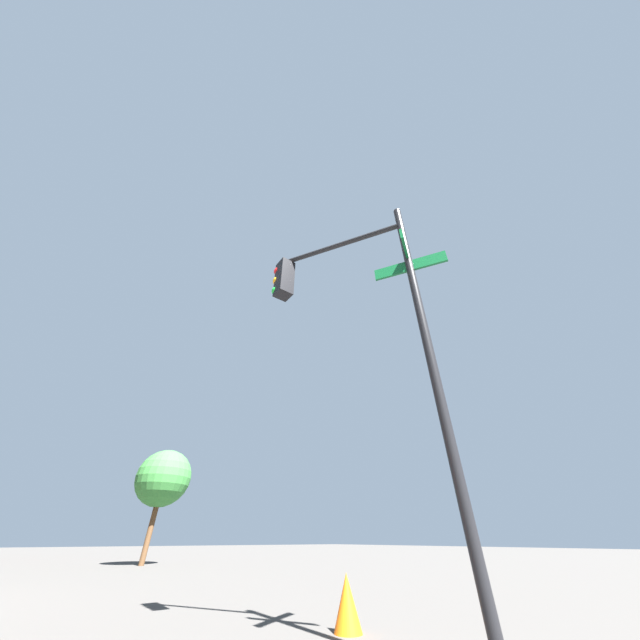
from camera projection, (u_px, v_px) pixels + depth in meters
name	position (u px, v px, depth m)	size (l,w,h in m)	color
traffic_signal_near	(348.00, 299.00, 5.01)	(2.66, 1.74, 5.84)	black
street_tree	(164.00, 478.00, 15.62)	(2.57, 2.57, 4.76)	#4C331E
traffic_cone	(347.00, 602.00, 4.01)	(0.36, 0.36, 0.59)	orange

